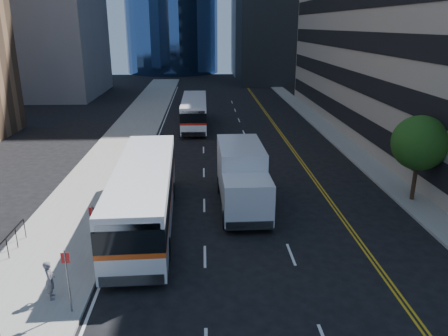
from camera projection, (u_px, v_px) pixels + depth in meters
name	position (u px, v px, depth m)	size (l,w,h in m)	color
ground	(288.00, 278.00, 18.32)	(160.00, 160.00, 0.00)	black
sidewalk_west	(130.00, 136.00, 41.54)	(5.00, 90.00, 0.15)	gray
sidewalk_east	(332.00, 134.00, 42.43)	(2.00, 90.00, 0.15)	gray
street_tree	(420.00, 143.00, 25.19)	(3.20, 3.20, 5.10)	#332114
bus_front	(145.00, 193.00, 22.74)	(3.22, 12.84, 3.29)	silver
bus_rear	(194.00, 111.00, 45.28)	(2.50, 11.33, 2.92)	white
box_truck	(242.00, 177.00, 25.00)	(2.67, 7.37, 3.51)	silver
pedestrian	(50.00, 280.00, 16.54)	(0.57, 0.37, 1.57)	#59585F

